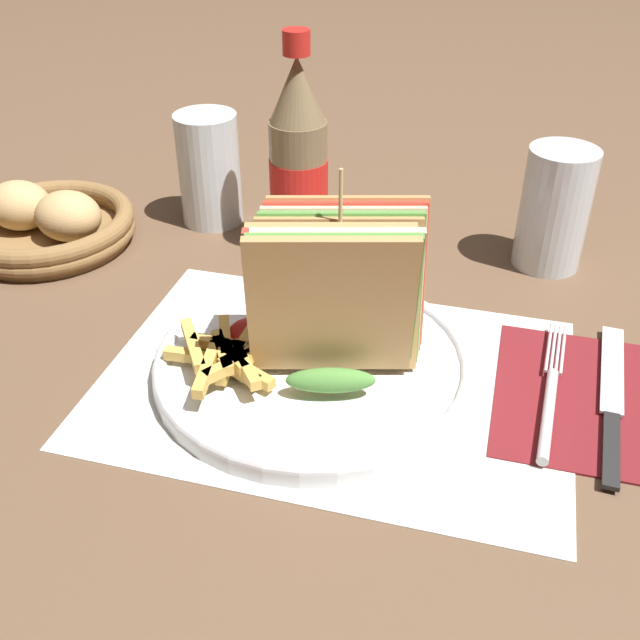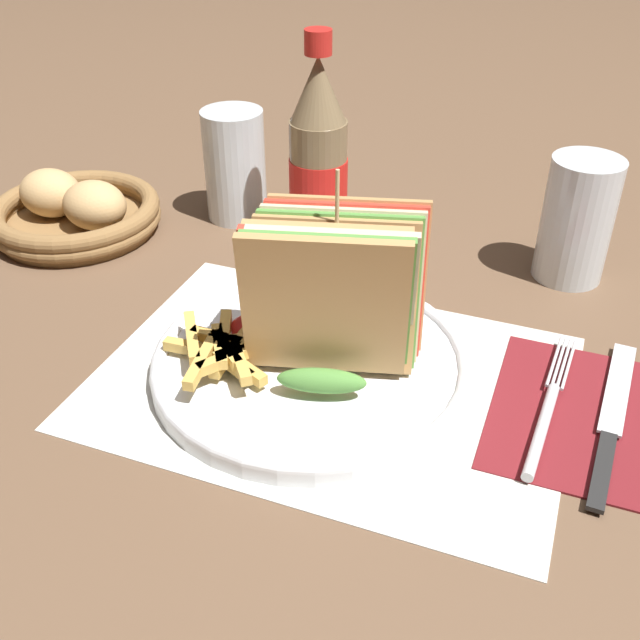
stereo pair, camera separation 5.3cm
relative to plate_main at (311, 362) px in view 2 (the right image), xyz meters
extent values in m
plane|color=brown|center=(0.02, -0.01, -0.01)|extent=(4.00, 4.00, 0.00)
cube|color=silver|center=(0.02, -0.01, -0.01)|extent=(0.38, 0.27, 0.00)
cylinder|color=white|center=(0.00, 0.00, 0.00)|extent=(0.27, 0.27, 0.01)
torus|color=white|center=(0.00, 0.00, 0.00)|extent=(0.27, 0.27, 0.01)
cube|color=tan|center=(0.02, -0.02, 0.07)|extent=(0.13, 0.06, 0.13)
cube|color=#518E3D|center=(0.02, -0.02, 0.07)|extent=(0.13, 0.06, 0.13)
cube|color=beige|center=(0.02, -0.01, 0.07)|extent=(0.13, 0.06, 0.13)
cube|color=red|center=(0.01, 0.00, 0.07)|extent=(0.13, 0.06, 0.13)
cube|color=tan|center=(0.01, 0.00, 0.07)|extent=(0.13, 0.06, 0.13)
ellipsoid|color=#518E3D|center=(0.03, -0.04, 0.02)|extent=(0.07, 0.04, 0.02)
cube|color=tan|center=(0.03, 0.00, 0.07)|extent=(0.13, 0.06, 0.13)
cube|color=#518E3D|center=(0.02, 0.01, 0.07)|extent=(0.13, 0.06, 0.13)
cube|color=beige|center=(0.02, 0.01, 0.07)|extent=(0.13, 0.06, 0.13)
cube|color=red|center=(0.02, 0.02, 0.07)|extent=(0.13, 0.06, 0.13)
cube|color=tan|center=(0.02, 0.03, 0.07)|extent=(0.13, 0.06, 0.13)
ellipsoid|color=#518E3D|center=(0.03, 0.00, 0.02)|extent=(0.07, 0.04, 0.02)
cylinder|color=tan|center=(0.02, 0.00, 0.09)|extent=(0.00, 0.00, 0.16)
cube|color=gold|center=(-0.05, -0.04, 0.01)|extent=(0.06, 0.04, 0.01)
cube|color=gold|center=(-0.06, -0.03, 0.01)|extent=(0.01, 0.05, 0.01)
cube|color=gold|center=(-0.06, -0.04, 0.01)|extent=(0.06, 0.04, 0.01)
cube|color=gold|center=(-0.09, -0.04, 0.01)|extent=(0.05, 0.01, 0.01)
cube|color=gold|center=(-0.07, -0.02, 0.02)|extent=(0.03, 0.05, 0.01)
cube|color=gold|center=(-0.04, -0.05, 0.02)|extent=(0.04, 0.05, 0.01)
cube|color=gold|center=(-0.05, -0.05, 0.02)|extent=(0.04, 0.05, 0.01)
cube|color=gold|center=(-0.07, -0.06, 0.02)|extent=(0.02, 0.06, 0.01)
cube|color=gold|center=(-0.07, -0.04, 0.02)|extent=(0.04, 0.05, 0.01)
cube|color=gold|center=(-0.06, -0.04, 0.02)|extent=(0.04, 0.04, 0.01)
cube|color=gold|center=(-0.04, -0.03, 0.02)|extent=(0.04, 0.05, 0.01)
cube|color=gold|center=(-0.07, -0.03, 0.02)|extent=(0.05, 0.01, 0.01)
cube|color=gold|center=(-0.09, -0.03, 0.02)|extent=(0.04, 0.06, 0.01)
cube|color=gold|center=(-0.05, -0.02, 0.02)|extent=(0.01, 0.05, 0.01)
ellipsoid|color=maroon|center=(-0.05, 0.00, 0.02)|extent=(0.05, 0.04, 0.02)
cube|color=maroon|center=(0.22, 0.02, -0.01)|extent=(0.13, 0.18, 0.00)
cylinder|color=silver|center=(0.19, -0.01, 0.00)|extent=(0.02, 0.11, 0.01)
cylinder|color=silver|center=(0.19, 0.08, 0.00)|extent=(0.01, 0.07, 0.00)
cylinder|color=silver|center=(0.19, 0.08, 0.00)|extent=(0.01, 0.07, 0.00)
cylinder|color=silver|center=(0.20, 0.08, 0.00)|extent=(0.01, 0.07, 0.00)
cylinder|color=silver|center=(0.20, 0.08, 0.00)|extent=(0.01, 0.07, 0.00)
cube|color=black|center=(0.24, -0.04, 0.00)|extent=(0.02, 0.08, 0.00)
cube|color=silver|center=(0.24, 0.06, 0.00)|extent=(0.02, 0.12, 0.00)
cylinder|color=#7A6647|center=(-0.07, 0.20, 0.06)|extent=(0.06, 0.06, 0.14)
cylinder|color=red|center=(-0.07, 0.20, 0.07)|extent=(0.06, 0.06, 0.05)
cone|color=#7A6647|center=(-0.07, 0.20, 0.16)|extent=(0.06, 0.06, 0.06)
cylinder|color=red|center=(-0.07, 0.20, 0.21)|extent=(0.03, 0.03, 0.02)
cylinder|color=silver|center=(0.18, 0.24, 0.05)|extent=(0.07, 0.07, 0.12)
cylinder|color=silver|center=(-0.19, 0.24, 0.05)|extent=(0.07, 0.07, 0.12)
cylinder|color=olive|center=(-0.34, 0.15, 0.00)|extent=(0.17, 0.17, 0.01)
torus|color=olive|center=(-0.34, 0.15, 0.00)|extent=(0.19, 0.19, 0.02)
torus|color=olive|center=(-0.34, 0.15, 0.02)|extent=(0.19, 0.19, 0.02)
ellipsoid|color=tan|center=(-0.31, 0.14, 0.03)|extent=(0.07, 0.06, 0.05)
ellipsoid|color=tan|center=(-0.37, 0.15, 0.03)|extent=(0.07, 0.06, 0.05)
camera|label=1|loc=(0.13, -0.48, 0.38)|focal=42.00mm
camera|label=2|loc=(0.18, -0.46, 0.38)|focal=42.00mm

